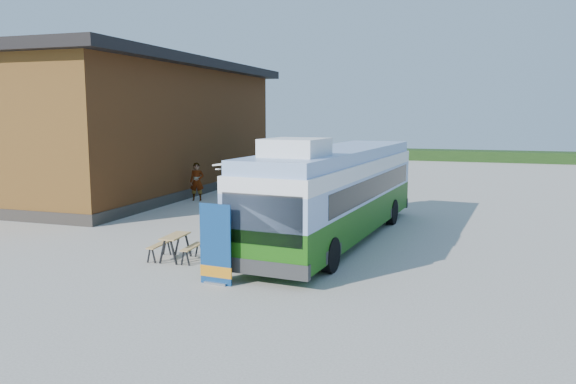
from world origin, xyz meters
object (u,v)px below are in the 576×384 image
(bus, at_px, (337,190))
(banner, at_px, (216,252))
(slurry_tanker, at_px, (312,168))
(person_a, at_px, (197,182))
(picnic_table, at_px, (175,242))
(person_b, at_px, (236,177))

(bus, relative_size, banner, 5.76)
(slurry_tanker, bearing_deg, banner, -60.32)
(person_a, height_order, slurry_tanker, slurry_tanker)
(person_a, xyz_separation_m, slurry_tanker, (4.81, 5.02, 0.38))
(picnic_table, xyz_separation_m, person_a, (-4.95, 11.02, 0.41))
(banner, xyz_separation_m, person_a, (-7.23, 12.93, 0.10))
(person_b, distance_m, slurry_tanker, 4.41)
(banner, relative_size, person_a, 1.10)
(banner, relative_size, slurry_tanker, 0.36)
(person_b, height_order, slurry_tanker, slurry_tanker)
(bus, xyz_separation_m, picnic_table, (-4.09, -4.30, -1.23))
(bus, distance_m, person_a, 11.29)
(bus, bearing_deg, banner, -100.99)
(picnic_table, height_order, slurry_tanker, slurry_tanker)
(bus, height_order, person_b, bus)
(banner, bearing_deg, person_b, 116.84)
(banner, distance_m, person_a, 14.81)
(banner, bearing_deg, picnic_table, 145.43)
(bus, xyz_separation_m, banner, (-1.81, -6.20, -0.92))
(person_a, distance_m, person_b, 3.08)
(banner, relative_size, person_b, 1.11)
(person_b, relative_size, slurry_tanker, 0.32)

